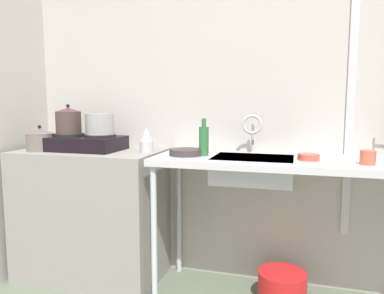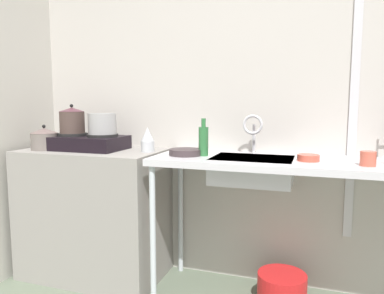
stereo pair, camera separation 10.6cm
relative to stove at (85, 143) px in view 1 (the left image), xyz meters
name	(u,v)px [view 1 (the left image)]	position (x,y,z in m)	size (l,w,h in m)	color
wall_back	(293,95)	(1.36, 0.33, 0.32)	(4.52, 0.10, 2.54)	beige
wall_metal_strip	(352,73)	(1.71, 0.27, 0.45)	(0.05, 0.01, 2.03)	silver
counter_concrete	(92,214)	(0.04, 0.00, -0.50)	(0.97, 0.55, 0.90)	gray
counter_sink	(297,170)	(1.40, 0.00, -0.12)	(1.68, 0.55, 0.90)	silver
stove	(85,143)	(0.00, 0.00, 0.00)	(0.51, 0.33, 0.11)	black
pot_on_left_burner	(68,121)	(-0.12, 0.00, 0.15)	(0.17, 0.17, 0.20)	#493933
pot_on_right_burner	(100,124)	(0.12, 0.00, 0.13)	(0.19, 0.19, 0.14)	#9D9D9D
pot_beside_stove	(40,140)	(-0.27, -0.11, 0.02)	(0.18, 0.18, 0.17)	slate
percolator	(147,140)	(0.45, 0.02, 0.03)	(0.09, 0.09, 0.16)	silver
sink_basin	(253,170)	(1.15, -0.01, -0.13)	(0.47, 0.35, 0.15)	silver
faucet	(252,127)	(1.12, 0.15, 0.12)	(0.13, 0.07, 0.25)	silver
frying_pan	(186,152)	(0.74, -0.04, -0.03)	(0.20, 0.20, 0.04)	#3A3032
cup_by_rack	(368,157)	(1.76, -0.11, -0.01)	(0.08, 0.08, 0.08)	#C55844
small_bowl_on_drainboard	(309,157)	(1.46, -0.03, -0.03)	(0.12, 0.12, 0.04)	#BD4D3B
bottle_by_sink	(204,140)	(0.85, -0.03, 0.04)	(0.06, 0.06, 0.23)	#2C6B37
bucket_on_floor	(282,287)	(1.34, 0.01, -0.85)	(0.29, 0.29, 0.19)	red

